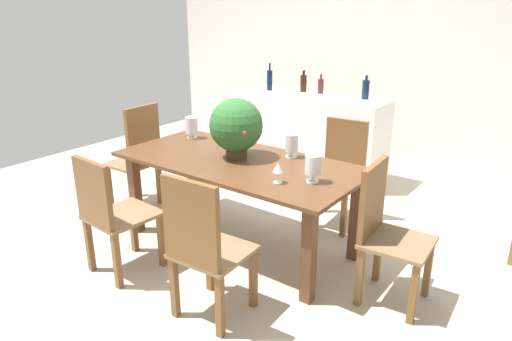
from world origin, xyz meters
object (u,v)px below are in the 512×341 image
(kitchen_counter, at_px, (307,134))
(wine_bottle_green, at_px, (303,83))
(chair_head_end, at_px, (138,154))
(wine_bottle_clear, at_px, (366,89))
(dining_table, at_px, (239,173))
(chair_near_right, at_px, (203,244))
(crystal_vase_right, at_px, (192,126))
(chair_far_right, at_px, (340,167))
(wine_bottle_tall, at_px, (270,80))
(crystal_vase_left, at_px, (292,144))
(wine_glass, at_px, (278,168))
(chair_foot_end, at_px, (385,227))
(chair_near_left, at_px, (110,211))
(flower_centerpiece, at_px, (236,126))
(crystal_vase_center_near, at_px, (313,165))
(wine_bottle_dark, at_px, (321,86))

(kitchen_counter, xyz_separation_m, wine_bottle_green, (-0.14, 0.10, 0.57))
(chair_head_end, relative_size, wine_bottle_clear, 4.04)
(wine_bottle_clear, bearing_deg, dining_table, -94.08)
(chair_near_right, xyz_separation_m, crystal_vase_right, (-1.20, 1.16, 0.32))
(chair_far_right, xyz_separation_m, wine_bottle_tall, (-1.44, 0.91, 0.54))
(crystal_vase_left, xyz_separation_m, crystal_vase_right, (-1.04, -0.07, 0.01))
(wine_bottle_clear, bearing_deg, wine_glass, -80.28)
(chair_foot_end, distance_m, chair_head_end, 2.48)
(dining_table, xyz_separation_m, chair_near_right, (0.45, -0.92, -0.09))
(chair_head_end, height_order, crystal_vase_right, chair_head_end)
(chair_near_left, height_order, wine_glass, chair_near_left)
(kitchen_counter, bearing_deg, chair_head_end, -111.95)
(crystal_vase_right, bearing_deg, chair_near_right, -44.09)
(chair_foot_end, bearing_deg, wine_bottle_green, 39.43)
(kitchen_counter, height_order, wine_bottle_clear, wine_bottle_clear)
(chair_far_right, xyz_separation_m, crystal_vase_left, (-0.15, -0.60, 0.34))
(crystal_vase_left, height_order, kitchen_counter, crystal_vase_left)
(kitchen_counter, distance_m, wine_bottle_tall, 0.78)
(flower_centerpiece, xyz_separation_m, crystal_vase_left, (0.36, 0.26, -0.15))
(crystal_vase_center_near, bearing_deg, wine_bottle_green, 123.17)
(chair_foot_end, bearing_deg, kitchen_counter, 38.69)
(chair_near_left, relative_size, wine_bottle_clear, 3.62)
(crystal_vase_center_near, distance_m, wine_bottle_clear, 2.16)
(dining_table, bearing_deg, wine_bottle_green, 107.39)
(crystal_vase_left, distance_m, crystal_vase_right, 1.04)
(wine_bottle_tall, xyz_separation_m, wine_bottle_green, (0.38, 0.15, -0.02))
(flower_centerpiece, xyz_separation_m, wine_glass, (0.59, -0.27, -0.15))
(crystal_vase_center_near, xyz_separation_m, wine_bottle_clear, (-0.57, 2.07, 0.17))
(chair_near_right, height_order, wine_bottle_green, wine_bottle_green)
(wine_glass, relative_size, wine_bottle_dark, 0.67)
(chair_foot_end, distance_m, crystal_vase_left, 1.06)
(crystal_vase_right, relative_size, wine_bottle_dark, 0.89)
(chair_foot_end, xyz_separation_m, chair_far_right, (-0.80, 0.92, -0.01))
(crystal_vase_left, relative_size, kitchen_counter, 0.10)
(chair_head_end, height_order, wine_glass, chair_head_end)
(wine_bottle_tall, bearing_deg, wine_bottle_dark, 17.27)
(wine_bottle_green, bearing_deg, wine_glass, -62.48)
(chair_foot_end, xyz_separation_m, wine_bottle_clear, (-1.10, 2.02, 0.51))
(wine_bottle_green, bearing_deg, wine_bottle_tall, -157.81)
(chair_near_right, xyz_separation_m, crystal_vase_left, (-0.16, 1.24, 0.31))
(chair_head_end, relative_size, crystal_vase_right, 5.19)
(crystal_vase_right, xyz_separation_m, wine_bottle_tall, (-0.25, 1.58, 0.19))
(chair_near_left, relative_size, wine_glass, 6.17)
(wine_bottle_green, bearing_deg, chair_near_left, -86.72)
(dining_table, height_order, chair_head_end, chair_head_end)
(chair_near_left, xyz_separation_m, wine_glass, (0.98, 0.70, 0.34))
(wine_bottle_clear, bearing_deg, chair_near_right, -83.96)
(kitchen_counter, bearing_deg, chair_far_right, -46.26)
(dining_table, relative_size, crystal_vase_center_near, 9.87)
(crystal_vase_center_near, height_order, wine_bottle_tall, wine_bottle_tall)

